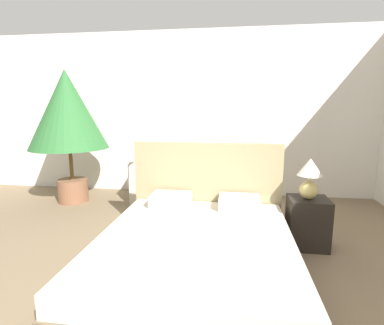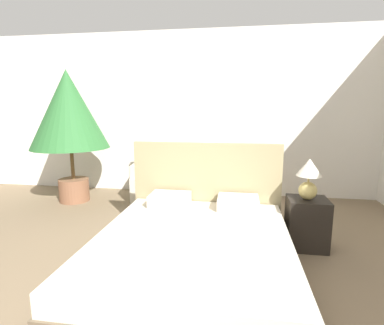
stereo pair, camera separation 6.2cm
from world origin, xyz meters
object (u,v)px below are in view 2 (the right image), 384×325
(nightstand, at_px, (307,223))
(side_table, at_px, (181,188))
(armchair_near_window_left, at_px, (154,183))
(table_lamp, at_px, (309,176))
(bed, at_px, (194,248))
(armchair_near_window_right, at_px, (211,186))
(potted_palm, at_px, (69,113))

(nightstand, distance_m, side_table, 2.24)
(armchair_near_window_left, relative_size, table_lamp, 1.91)
(bed, relative_size, table_lamp, 4.72)
(armchair_near_window_right, bearing_deg, nightstand, -51.66)
(bed, distance_m, armchair_near_window_right, 2.20)
(nightstand, relative_size, table_lamp, 1.25)
(table_lamp, xyz_separation_m, side_table, (-1.70, 1.46, -0.60))
(nightstand, bearing_deg, potted_palm, 161.27)
(armchair_near_window_left, distance_m, table_lamp, 2.72)
(potted_palm, height_order, table_lamp, potted_palm)
(armchair_near_window_right, bearing_deg, table_lamp, -52.37)
(bed, bearing_deg, potted_palm, 140.98)
(potted_palm, bearing_deg, side_table, 7.73)
(potted_palm, bearing_deg, armchair_near_window_right, 7.39)
(armchair_near_window_right, relative_size, potted_palm, 0.40)
(bed, xyz_separation_m, nightstand, (1.17, 0.71, 0.05))
(table_lamp, bearing_deg, armchair_near_window_left, 145.52)
(potted_palm, height_order, side_table, potted_palm)
(armchair_near_window_left, relative_size, armchair_near_window_right, 1.00)
(bed, xyz_separation_m, side_table, (-0.55, 2.15, -0.01))
(bed, bearing_deg, armchair_near_window_left, 115.32)
(potted_palm, relative_size, nightstand, 3.82)
(potted_palm, relative_size, table_lamp, 4.78)
(bed, distance_m, nightstand, 1.37)
(bed, distance_m, potted_palm, 3.27)
(side_table, bearing_deg, nightstand, -39.93)
(potted_palm, distance_m, nightstand, 3.91)
(armchair_near_window_right, bearing_deg, potted_palm, -173.69)
(potted_palm, height_order, nightstand, potted_palm)
(armchair_near_window_right, distance_m, potted_palm, 2.60)
(armchair_near_window_right, height_order, side_table, armchair_near_window_right)
(armchair_near_window_right, height_order, nightstand, armchair_near_window_right)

